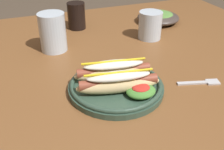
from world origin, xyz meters
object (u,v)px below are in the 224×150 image
object	(u,v)px
side_bowl	(158,17)
extra_cup	(150,25)
water_cup	(53,32)
hot_dog_plate	(117,82)
soda_cup	(76,16)
fork	(202,82)

from	to	relation	value
side_bowl	extra_cup	bearing A→B (deg)	-129.55
extra_cup	side_bowl	bearing A→B (deg)	50.45
water_cup	side_bowl	xyz separation A→B (m)	(0.48, 0.12, -0.04)
hot_dog_plate	soda_cup	world-z (taller)	soda_cup
fork	water_cup	distance (m)	0.51
hot_dog_plate	side_bowl	size ratio (longest dim) A/B	1.41
water_cup	side_bowl	bearing A→B (deg)	13.85
soda_cup	water_cup	size ratio (longest dim) A/B	0.81
water_cup	fork	bearing A→B (deg)	-46.42
hot_dog_plate	water_cup	bearing A→B (deg)	109.55
soda_cup	extra_cup	distance (m)	0.31
side_bowl	soda_cup	bearing A→B (deg)	170.73
hot_dog_plate	side_bowl	xyz separation A→B (m)	(0.37, 0.43, -0.00)
hot_dog_plate	fork	distance (m)	0.24
soda_cup	side_bowl	distance (m)	0.36
hot_dog_plate	soda_cup	bearing A→B (deg)	88.13
soda_cup	water_cup	distance (m)	0.22
fork	soda_cup	xyz separation A→B (m)	(-0.22, 0.54, 0.05)
extra_cup	water_cup	bearing A→B (deg)	175.94
fork	extra_cup	bearing A→B (deg)	103.62
hot_dog_plate	water_cup	xyz separation A→B (m)	(-0.11, 0.31, 0.04)
fork	soda_cup	size ratio (longest dim) A/B	1.13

